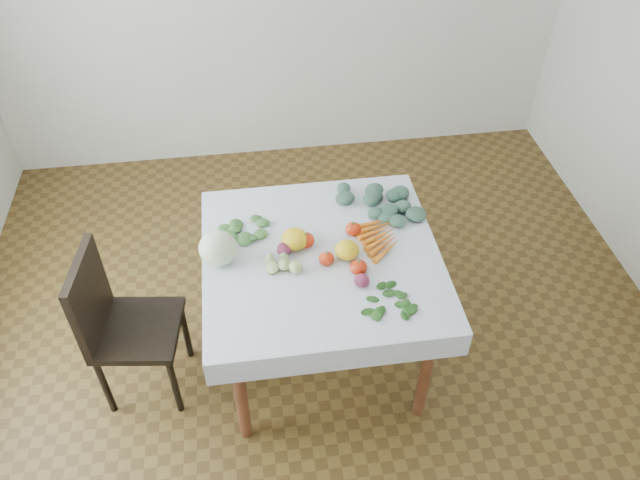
# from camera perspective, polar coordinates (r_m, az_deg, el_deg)

# --- Properties ---
(ground) EXTENTS (4.00, 4.00, 0.00)m
(ground) POSITION_cam_1_polar(r_m,az_deg,el_deg) (3.53, 0.12, -10.20)
(ground) COLOR brown
(table) EXTENTS (1.00, 1.00, 0.75)m
(table) POSITION_cam_1_polar(r_m,az_deg,el_deg) (3.04, 0.13, -2.77)
(table) COLOR brown
(table) RESTS_ON ground
(tablecloth) EXTENTS (1.12, 1.12, 0.01)m
(tablecloth) POSITION_cam_1_polar(r_m,az_deg,el_deg) (2.97, 0.14, -1.43)
(tablecloth) COLOR white
(tablecloth) RESTS_ON table
(chair) EXTENTS (0.45, 0.45, 0.89)m
(chair) POSITION_cam_1_polar(r_m,az_deg,el_deg) (3.17, -18.01, -6.92)
(chair) COLOR black
(chair) RESTS_ON ground
(cabbage) EXTENTS (0.24, 0.24, 0.16)m
(cabbage) POSITION_cam_1_polar(r_m,az_deg,el_deg) (2.92, -9.31, -0.75)
(cabbage) COLOR beige
(cabbage) RESTS_ON tablecloth
(tomato_a) EXTENTS (0.09, 0.09, 0.07)m
(tomato_a) POSITION_cam_1_polar(r_m,az_deg,el_deg) (3.05, 3.06, 1.00)
(tomato_a) COLOR red
(tomato_a) RESTS_ON tablecloth
(tomato_b) EXTENTS (0.10, 0.10, 0.06)m
(tomato_b) POSITION_cam_1_polar(r_m,az_deg,el_deg) (2.90, 0.58, -1.72)
(tomato_b) COLOR red
(tomato_b) RESTS_ON tablecloth
(tomato_c) EXTENTS (0.09, 0.09, 0.07)m
(tomato_c) POSITION_cam_1_polar(r_m,az_deg,el_deg) (2.86, 3.54, -2.51)
(tomato_c) COLOR red
(tomato_c) RESTS_ON tablecloth
(tomato_d) EXTENTS (0.11, 0.11, 0.07)m
(tomato_d) POSITION_cam_1_polar(r_m,az_deg,el_deg) (2.98, -1.32, -0.03)
(tomato_d) COLOR red
(tomato_d) RESTS_ON tablecloth
(heirloom_back) EXTENTS (0.13, 0.13, 0.09)m
(heirloom_back) POSITION_cam_1_polar(r_m,az_deg,el_deg) (2.98, -2.30, 0.09)
(heirloom_back) COLOR yellow
(heirloom_back) RESTS_ON tablecloth
(heirloom_front) EXTENTS (0.14, 0.14, 0.08)m
(heirloom_front) POSITION_cam_1_polar(r_m,az_deg,el_deg) (2.93, 2.48, -0.91)
(heirloom_front) COLOR yellow
(heirloom_front) RESTS_ON tablecloth
(onion_a) EXTENTS (0.08, 0.08, 0.06)m
(onion_a) POSITION_cam_1_polar(r_m,az_deg,el_deg) (2.95, -3.29, -0.84)
(onion_a) COLOR #4E162D
(onion_a) RESTS_ON tablecloth
(onion_b) EXTENTS (0.08, 0.08, 0.06)m
(onion_b) POSITION_cam_1_polar(r_m,az_deg,el_deg) (2.81, 3.86, -3.73)
(onion_b) COLOR #4E162D
(onion_b) RESTS_ON tablecloth
(tomatillo_cluster) EXTENTS (0.14, 0.12, 0.05)m
(tomatillo_cluster) POSITION_cam_1_polar(r_m,az_deg,el_deg) (2.89, -3.60, -2.19)
(tomatillo_cluster) COLOR #A2C270
(tomatillo_cluster) RESTS_ON tablecloth
(carrot_bunch) EXTENTS (0.21, 0.32, 0.03)m
(carrot_bunch) POSITION_cam_1_polar(r_m,az_deg,el_deg) (3.05, 5.57, 0.38)
(carrot_bunch) COLOR orange
(carrot_bunch) RESTS_ON tablecloth
(kale_bunch) EXTENTS (0.40, 0.31, 0.05)m
(kale_bunch) POSITION_cam_1_polar(r_m,az_deg,el_deg) (3.22, 5.32, 3.21)
(kale_bunch) COLOR #395E4B
(kale_bunch) RESTS_ON tablecloth
(basil_bunch) EXTENTS (0.26, 0.22, 0.01)m
(basil_bunch) POSITION_cam_1_polar(r_m,az_deg,el_deg) (2.77, 6.00, -5.46)
(basil_bunch) COLOR #25541A
(basil_bunch) RESTS_ON tablecloth
(dill_bunch) EXTENTS (0.23, 0.23, 0.03)m
(dill_bunch) POSITION_cam_1_polar(r_m,az_deg,el_deg) (3.09, -6.87, 0.84)
(dill_bunch) COLOR #427435
(dill_bunch) RESTS_ON tablecloth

